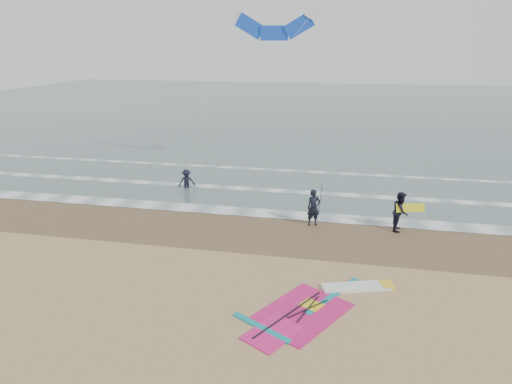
% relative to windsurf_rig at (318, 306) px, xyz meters
% --- Properties ---
extents(ground, '(120.00, 120.00, 0.00)m').
position_rel_windsurf_rig_xyz_m(ground, '(-1.25, -0.12, -0.03)').
color(ground, tan).
rests_on(ground, ground).
extents(sea_water, '(120.00, 80.00, 0.02)m').
position_rel_windsurf_rig_xyz_m(sea_water, '(-1.25, 47.88, -0.02)').
color(sea_water, '#47605E').
rests_on(sea_water, ground).
extents(wet_sand_band, '(120.00, 5.00, 0.01)m').
position_rel_windsurf_rig_xyz_m(wet_sand_band, '(-1.25, 5.88, -0.03)').
color(wet_sand_band, brown).
rests_on(wet_sand_band, ground).
extents(foam_waterline, '(120.00, 9.15, 0.02)m').
position_rel_windsurf_rig_xyz_m(foam_waterline, '(-1.25, 10.32, -0.00)').
color(foam_waterline, white).
rests_on(foam_waterline, ground).
extents(windsurf_rig, '(5.20, 4.93, 0.13)m').
position_rel_windsurf_rig_xyz_m(windsurf_rig, '(0.00, 0.00, 0.00)').
color(windsurf_rig, white).
rests_on(windsurf_rig, ground).
extents(person_standing, '(0.76, 0.65, 1.76)m').
position_rel_windsurf_rig_xyz_m(person_standing, '(-0.77, 7.04, 0.85)').
color(person_standing, black).
rests_on(person_standing, ground).
extents(person_walking, '(0.85, 1.01, 1.84)m').
position_rel_windsurf_rig_xyz_m(person_walking, '(3.18, 7.23, 0.88)').
color(person_walking, black).
rests_on(person_walking, ground).
extents(person_wading, '(1.14, 0.96, 1.53)m').
position_rel_windsurf_rig_xyz_m(person_wading, '(-8.59, 11.30, 0.73)').
color(person_wading, black).
rests_on(person_wading, ground).
extents(held_pole, '(0.17, 0.86, 1.82)m').
position_rel_windsurf_rig_xyz_m(held_pole, '(-0.47, 7.04, 1.26)').
color(held_pole, black).
rests_on(held_pole, ground).
extents(carried_kiteboard, '(1.30, 0.51, 0.39)m').
position_rel_windsurf_rig_xyz_m(carried_kiteboard, '(3.58, 7.13, 1.13)').
color(carried_kiteboard, yellow).
rests_on(carried_kiteboard, ground).
extents(surf_kite, '(7.85, 4.26, 10.27)m').
position_rel_windsurf_rig_xyz_m(surf_kite, '(-4.14, 15.42, 9.50)').
color(surf_kite, white).
rests_on(surf_kite, ground).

